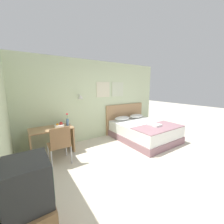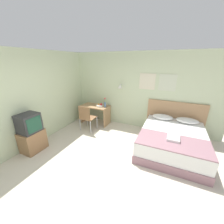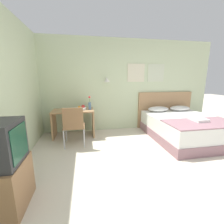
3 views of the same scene
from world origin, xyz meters
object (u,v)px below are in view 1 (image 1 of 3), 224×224
desk (52,136)px  fruit_bowl (60,125)px  flower_vase (67,121)px  pillow_left (122,118)px  television (28,182)px  bed (144,131)px  desk_chair (60,143)px  folded_towel_near_foot (155,125)px  headboard (125,118)px  pillow_right (136,116)px  throw_blanket (158,127)px

desk → fruit_bowl: size_ratio=4.12×
flower_vase → pillow_left: bearing=2.9°
television → flower_vase: bearing=64.6°
bed → television: television is taller
pillow_left → flower_vase: flower_vase is taller
bed → desk_chair: size_ratio=2.16×
bed → fruit_bowl: size_ratio=7.70×
pillow_left → desk: 2.48m
bed → pillow_left: 0.92m
pillow_left → folded_towel_near_foot: size_ratio=1.79×
television → desk_chair: bearing=66.7°
headboard → pillow_right: headboard is taller
pillow_left → television: bearing=-142.8°
desk_chair → flower_vase: flower_vase is taller
pillow_right → television: television is taller
headboard → bed: bearing=-90.0°
pillow_right → flower_vase: 2.76m
throw_blanket → television: size_ratio=3.24×
headboard → pillow_right: 0.45m
headboard → desk_chair: bearing=-159.6°
bed → headboard: headboard is taller
pillow_left → folded_towel_near_foot: (0.37, -1.21, -0.02)m
desk_chair → television: bearing=-113.3°
desk → fruit_bowl: bearing=-1.8°
pillow_left → folded_towel_near_foot: pillow_left is taller
pillow_right → desk: bearing=-178.3°
pillow_left → throw_blanket: size_ratio=0.39×
fruit_bowl → flower_vase: flower_vase is taller
folded_towel_near_foot → flower_vase: flower_vase is taller
desk → desk_chair: desk_chair is taller
fruit_bowl → flower_vase: bearing=-0.1°
headboard → desk: 2.85m
throw_blanket → desk_chair: size_ratio=1.74×
throw_blanket → folded_towel_near_foot: size_ratio=4.53×
pillow_right → throw_blanket: (-0.36, -1.35, -0.06)m
headboard → pillow_left: bearing=-143.7°
throw_blanket → desk: (-2.83, 1.25, -0.08)m
flower_vase → television: (-1.07, -2.26, -0.03)m
pillow_right → pillow_left: bearing=180.0°
headboard → desk_chair: (-2.78, -1.03, -0.02)m
headboard → flower_vase: size_ratio=4.98×
desk_chair → television: (-0.68, -1.59, 0.28)m
headboard → flower_vase: (-2.40, -0.37, 0.29)m
headboard → flower_vase: 2.44m
folded_towel_near_foot → desk_chair: desk_chair is taller
desk_chair → television: 1.75m
fruit_bowl → television: 2.41m
bed → flower_vase: bearing=164.5°
pillow_left → pillow_right: (0.71, 0.00, 0.00)m
pillow_right → fruit_bowl: (-2.97, -0.10, 0.12)m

